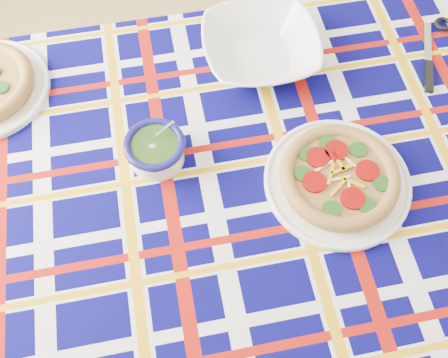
{
  "coord_description": "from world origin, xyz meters",
  "views": [
    {
      "loc": [
        -0.42,
        -0.82,
        1.73
      ],
      "look_at": [
        -0.39,
        -0.33,
        0.81
      ],
      "focal_mm": 40.0,
      "sensor_mm": 36.0,
      "label": 1
    }
  ],
  "objects_px": {
    "dining_table": "(250,202)",
    "serving_bowl": "(260,48)",
    "pesto_bowl": "(155,149)",
    "main_focaccia_plate": "(339,177)"
  },
  "relations": [
    {
      "from": "dining_table",
      "to": "serving_bowl",
      "type": "distance_m",
      "value": 0.38
    },
    {
      "from": "pesto_bowl",
      "to": "serving_bowl",
      "type": "bearing_deg",
      "value": 47.65
    },
    {
      "from": "pesto_bowl",
      "to": "serving_bowl",
      "type": "height_order",
      "value": "pesto_bowl"
    },
    {
      "from": "main_focaccia_plate",
      "to": "serving_bowl",
      "type": "relative_size",
      "value": 1.15
    },
    {
      "from": "main_focaccia_plate",
      "to": "serving_bowl",
      "type": "bearing_deg",
      "value": 110.35
    },
    {
      "from": "main_focaccia_plate",
      "to": "pesto_bowl",
      "type": "relative_size",
      "value": 2.43
    },
    {
      "from": "dining_table",
      "to": "serving_bowl",
      "type": "height_order",
      "value": "serving_bowl"
    },
    {
      "from": "dining_table",
      "to": "main_focaccia_plate",
      "type": "relative_size",
      "value": 5.56
    },
    {
      "from": "pesto_bowl",
      "to": "dining_table",
      "type": "bearing_deg",
      "value": -21.61
    },
    {
      "from": "dining_table",
      "to": "pesto_bowl",
      "type": "xyz_separation_m",
      "value": [
        -0.2,
        0.08,
        0.12
      ]
    }
  ]
}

